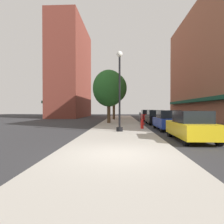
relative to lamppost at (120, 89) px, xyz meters
The scene contains 13 objects.
ground_plane 11.70m from the lamppost, 69.26° to the left, with size 90.00×90.00×0.00m, color #2D2D30.
sidewalk_slab 11.95m from the lamppost, 90.07° to the left, with size 4.80×50.00×0.12m, color #A8A399.
building_far_background 32.27m from the lamppost, 110.47° to the left, with size 6.80×18.00×20.27m.
lamppost is the anchor object (origin of this frame).
fire_hydrant 3.93m from the lamppost, 49.20° to the left, with size 0.33×0.26×0.79m.
parking_meter_near 6.62m from the lamppost, 70.91° to the left, with size 0.14×0.09×1.31m.
tree_near 17.57m from the lamppost, 93.60° to the left, with size 4.15×4.15×7.41m.
tree_mid 9.12m from the lamppost, 98.71° to the left, with size 3.79×3.79×6.29m.
tree_far 22.50m from the lamppost, 93.29° to the left, with size 3.73×3.73×6.98m.
car_yellow 5.83m from the lamppost, 41.38° to the right, with size 1.80×4.30×1.66m.
car_blue 5.12m from the lamppost, 28.32° to the left, with size 1.80×4.30×1.66m.
car_black 9.77m from the lamppost, 65.12° to the left, with size 1.80×4.30×1.66m.
car_red 16.24m from the lamppost, 75.63° to the left, with size 1.80×4.30×1.66m.
Camera 1 is at (0.16, -7.29, 1.75)m, focal length 32.14 mm.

